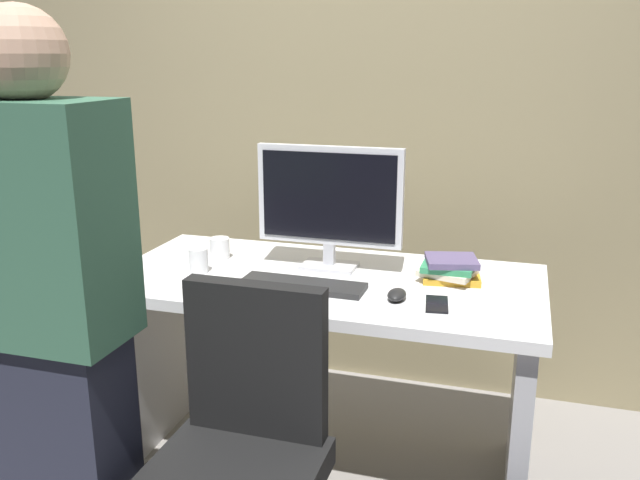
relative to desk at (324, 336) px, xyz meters
The scene contains 12 objects.
ground_plane 0.53m from the desk, ahead, with size 9.00×9.00×0.00m, color gray.
wall_back 1.27m from the desk, 90.00° to the left, with size 6.40×0.10×3.00m, color #8C7F5B.
desk is the anchor object (origin of this frame).
office_chair 0.76m from the desk, 90.70° to the right, with size 0.52×0.52×0.94m.
person_at_desk 1.05m from the desk, 116.42° to the right, with size 0.40×0.24×1.64m.
monitor 0.50m from the desk, 95.54° to the left, with size 0.54×0.14×0.46m.
keyboard 0.28m from the desk, 105.20° to the right, with size 0.43×0.13×0.02m, color #262626.
mouse 0.41m from the desk, 27.84° to the right, with size 0.06×0.10×0.03m, color black.
cup_near_keyboard 0.54m from the desk, 169.48° to the right, with size 0.07×0.07×0.09m, color silver.
cup_by_monitor 0.54m from the desk, 167.67° to the left, with size 0.08×0.08×0.08m, color silver.
book_stack 0.52m from the desk, 11.34° to the left, with size 0.23×0.20×0.09m.
cell_phone 0.51m from the desk, 21.65° to the right, with size 0.07×0.14×0.01m, color black.
Camera 1 is at (0.65, -2.18, 1.53)m, focal length 37.52 mm.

